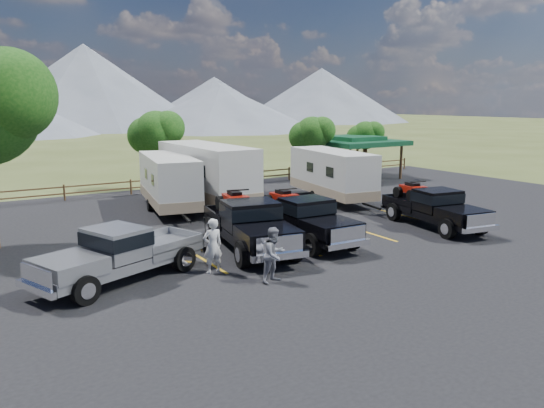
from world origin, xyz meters
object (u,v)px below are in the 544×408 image
pavilion (354,142)px  rig_center (303,218)px  rig_left (248,223)px  person_b (274,255)px  trailer_center (207,174)px  trailer_right (332,175)px  trailer_left (169,182)px  pickup_silver (121,253)px  person_a (213,246)px  rig_right (433,206)px

pavilion → rig_center: bearing=-136.6°
rig_left → person_b: size_ratio=3.75×
trailer_center → trailer_right: (6.85, -2.53, -0.24)m
trailer_left → trailer_center: trailer_center is taller
trailer_left → pickup_silver: trailer_left is taller
trailer_right → pickup_silver: (-14.64, -7.56, -0.61)m
pickup_silver → person_a: person_a is taller
pavilion → rig_right: pavilion is taller
rig_center → person_a: bearing=-157.2°
pavilion → pickup_silver: 26.61m
trailer_center → rig_right: bearing=-57.3°
person_a → pavilion: bearing=-140.6°
pavilion → trailer_center: trailer_center is taller
rig_left → trailer_center: (2.38, 8.96, 0.73)m
rig_right → rig_center: bearing=179.1°
rig_center → pickup_silver: rig_center is taller
rig_left → rig_right: 9.30m
rig_left → person_b: rig_left is taller
trailer_right → rig_left: bearing=-136.1°
rig_center → pickup_silver: (-7.98, -1.01, -0.05)m
rig_center → trailer_right: trailer_right is taller
trailer_left → trailer_right: bearing=-3.5°
rig_center → rig_right: rig_center is taller
person_a → person_b: bearing=125.9°
pavilion → rig_left: (-16.83, -13.36, -1.69)m
trailer_center → rig_left: bearing=-105.9°
trailer_right → person_b: trailer_right is taller
rig_left → pickup_silver: 5.53m
trailer_left → person_a: 11.13m
trailer_right → rig_right: bearing=-81.1°
pavilion → person_b: pavilion is taller
rig_left → pickup_silver: (-5.41, -1.14, -0.12)m
rig_center → rig_left: bearing=179.5°
rig_center → person_b: size_ratio=3.42×
pavilion → pickup_silver: size_ratio=0.98×
rig_right → pickup_silver: rig_right is taller
rig_right → trailer_center: bearing=132.5°
pavilion → rig_right: bearing=-117.5°
rig_left → trailer_center: 9.30m
trailer_left → person_b: 12.76m
trailer_right → person_a: 14.50m
rig_left → trailer_left: bearing=99.9°
trailer_right → person_b: bearing=-126.3°
trailer_right → pickup_silver: trailer_right is taller
trailer_right → person_b: 14.70m
trailer_center → person_b: 13.38m
rig_center → trailer_center: 9.12m
pavilion → rig_center: pavilion is taller
pickup_silver → rig_left: bearing=81.0°
person_b → rig_center: bearing=29.1°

